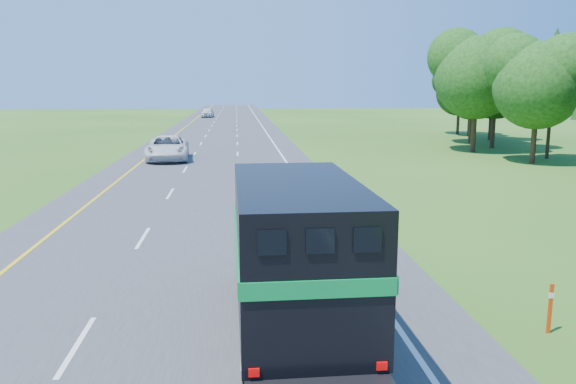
% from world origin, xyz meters
% --- Properties ---
extents(road, '(15.00, 260.00, 0.04)m').
position_xyz_m(road, '(0.00, 50.00, 0.02)').
color(road, '#38383A').
rests_on(road, ground).
extents(lane_markings, '(11.15, 260.00, 0.01)m').
position_xyz_m(lane_markings, '(0.00, 50.00, 0.04)').
color(lane_markings, yellow).
rests_on(lane_markings, road).
extents(horse_truck, '(2.72, 8.30, 3.66)m').
position_xyz_m(horse_truck, '(3.01, 11.29, 2.00)').
color(horse_truck, black).
rests_on(horse_truck, road).
extents(white_suv, '(3.56, 6.97, 1.88)m').
position_xyz_m(white_suv, '(-3.61, 43.44, 0.98)').
color(white_suv, silver).
rests_on(white_suv, road).
extents(far_car, '(2.43, 5.29, 1.76)m').
position_xyz_m(far_car, '(-3.60, 106.25, 0.92)').
color(far_car, silver).
rests_on(far_car, road).
extents(delineator, '(0.10, 0.05, 1.20)m').
position_xyz_m(delineator, '(8.93, 10.73, 0.64)').
color(delineator, red).
rests_on(delineator, ground).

